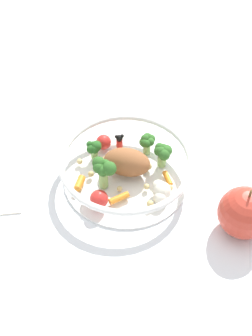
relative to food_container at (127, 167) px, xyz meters
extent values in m
plane|color=white|center=(0.01, 0.01, -0.03)|extent=(2.40, 2.40, 0.00)
cylinder|color=white|center=(0.00, 0.00, -0.03)|extent=(0.22, 0.22, 0.01)
torus|color=white|center=(0.00, 0.00, 0.02)|extent=(0.23, 0.23, 0.01)
ellipsoid|color=brown|center=(-0.01, 0.00, 0.00)|extent=(0.07, 0.09, 0.05)
cylinder|color=#7FAD5B|center=(0.02, -0.04, 0.00)|extent=(0.02, 0.02, 0.03)
sphere|color=#2D6023|center=(0.03, -0.04, 0.03)|extent=(0.02, 0.02, 0.02)
sphere|color=#2D6023|center=(0.03, -0.03, 0.03)|extent=(0.02, 0.02, 0.02)
sphere|color=#2D6023|center=(0.01, -0.04, 0.02)|extent=(0.02, 0.02, 0.02)
sphere|color=#2D6023|center=(0.01, -0.05, 0.03)|extent=(0.02, 0.02, 0.02)
sphere|color=#2D6023|center=(0.02, -0.05, 0.03)|extent=(0.02, 0.02, 0.02)
cylinder|color=#7FAD5B|center=(-0.02, 0.06, -0.01)|extent=(0.01, 0.01, 0.02)
sphere|color=#2D6023|center=(-0.01, 0.06, 0.01)|extent=(0.02, 0.02, 0.02)
sphere|color=#2D6023|center=(-0.01, 0.07, 0.02)|extent=(0.02, 0.02, 0.02)
sphere|color=#2D6023|center=(-0.02, 0.07, 0.01)|extent=(0.02, 0.02, 0.02)
sphere|color=#2D6023|center=(-0.02, 0.06, 0.01)|extent=(0.02, 0.02, 0.02)
sphere|color=#2D6023|center=(-0.02, 0.06, 0.02)|extent=(0.02, 0.02, 0.02)
sphere|color=#2D6023|center=(-0.02, 0.06, 0.01)|extent=(0.02, 0.02, 0.02)
sphere|color=#2D6023|center=(-0.01, 0.06, 0.02)|extent=(0.02, 0.02, 0.02)
cylinder|color=#8EB766|center=(-0.05, 0.04, -0.01)|extent=(0.01, 0.01, 0.02)
sphere|color=#2D6023|center=(-0.04, 0.04, 0.01)|extent=(0.01, 0.01, 0.01)
sphere|color=#2D6023|center=(-0.05, 0.05, 0.01)|extent=(0.01, 0.01, 0.01)
sphere|color=#2D6023|center=(-0.05, 0.05, 0.01)|extent=(0.01, 0.01, 0.01)
sphere|color=#2D6023|center=(-0.06, 0.05, 0.01)|extent=(0.02, 0.02, 0.02)
sphere|color=#2D6023|center=(-0.06, 0.04, 0.01)|extent=(0.02, 0.02, 0.02)
sphere|color=#2D6023|center=(-0.05, 0.04, 0.01)|extent=(0.01, 0.01, 0.01)
sphere|color=#2D6023|center=(-0.05, 0.03, 0.01)|extent=(0.02, 0.02, 0.02)
sphere|color=#2D6023|center=(-0.05, 0.04, 0.01)|extent=(0.02, 0.02, 0.02)
cylinder|color=#7FAD5B|center=(-0.05, -0.05, -0.01)|extent=(0.01, 0.01, 0.02)
sphere|color=#23561E|center=(-0.04, -0.05, 0.01)|extent=(0.02, 0.02, 0.02)
sphere|color=#23561E|center=(-0.04, -0.05, 0.01)|extent=(0.02, 0.02, 0.02)
sphere|color=#23561E|center=(-0.05, -0.05, 0.01)|extent=(0.02, 0.02, 0.02)
sphere|color=#23561E|center=(-0.05, -0.05, 0.01)|extent=(0.01, 0.01, 0.01)
sphere|color=#23561E|center=(-0.05, -0.06, 0.01)|extent=(0.01, 0.01, 0.01)
sphere|color=#23561E|center=(-0.04, -0.06, 0.01)|extent=(0.02, 0.02, 0.02)
sphere|color=silver|center=(0.06, 0.05, -0.01)|extent=(0.02, 0.02, 0.02)
sphere|color=silver|center=(0.05, 0.05, -0.01)|extent=(0.03, 0.03, 0.03)
sphere|color=silver|center=(0.04, 0.05, 0.00)|extent=(0.02, 0.02, 0.02)
sphere|color=silver|center=(0.05, 0.05, -0.01)|extent=(0.02, 0.02, 0.02)
cube|color=yellow|center=(-0.07, -0.01, -0.02)|extent=(0.02, 0.01, 0.00)
cylinder|color=red|center=(-0.07, -0.01, -0.01)|extent=(0.01, 0.01, 0.02)
sphere|color=black|center=(-0.07, -0.01, 0.00)|extent=(0.01, 0.01, 0.01)
sphere|color=black|center=(-0.07, 0.00, 0.01)|extent=(0.01, 0.01, 0.01)
sphere|color=black|center=(-0.07, -0.01, 0.01)|extent=(0.01, 0.01, 0.01)
cylinder|color=orange|center=(0.02, 0.07, -0.02)|extent=(0.03, 0.01, 0.01)
cylinder|color=orange|center=(0.05, -0.02, -0.02)|extent=(0.02, 0.04, 0.01)
cylinder|color=orange|center=(0.02, -0.08, -0.01)|extent=(0.03, 0.02, 0.01)
sphere|color=red|center=(-0.07, -0.04, -0.01)|extent=(0.03, 0.03, 0.03)
sphere|color=red|center=(0.06, -0.05, -0.01)|extent=(0.03, 0.03, 0.03)
sphere|color=tan|center=(-0.01, 0.04, -0.01)|extent=(0.01, 0.01, 0.01)
sphere|color=#D1B775|center=(-0.05, 0.01, -0.01)|extent=(0.01, 0.01, 0.01)
sphere|color=tan|center=(0.03, -0.02, -0.02)|extent=(0.01, 0.01, 0.01)
sphere|color=#D1B775|center=(0.03, 0.03, -0.02)|extent=(0.01, 0.01, 0.01)
sphere|color=tan|center=(0.00, -0.06, -0.02)|extent=(0.01, 0.01, 0.01)
sphere|color=tan|center=(-0.02, -0.05, -0.02)|extent=(0.01, 0.01, 0.01)
sphere|color=tan|center=(-0.03, -0.04, -0.01)|extent=(0.01, 0.01, 0.01)
sphere|color=tan|center=(0.04, 0.07, -0.02)|extent=(0.01, 0.01, 0.01)
sphere|color=tan|center=(0.07, 0.03, -0.01)|extent=(0.01, 0.01, 0.01)
sphere|color=tan|center=(-0.03, 0.04, -0.01)|extent=(0.01, 0.01, 0.01)
sphere|color=#D1B775|center=(-0.03, -0.08, -0.02)|extent=(0.01, 0.01, 0.01)
sphere|color=#BC3828|center=(0.12, 0.17, 0.01)|extent=(0.08, 0.08, 0.08)
cylinder|color=brown|center=(0.12, 0.17, 0.06)|extent=(0.00, 0.00, 0.01)
camera|label=1|loc=(0.52, -0.05, 0.58)|focal=49.42mm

